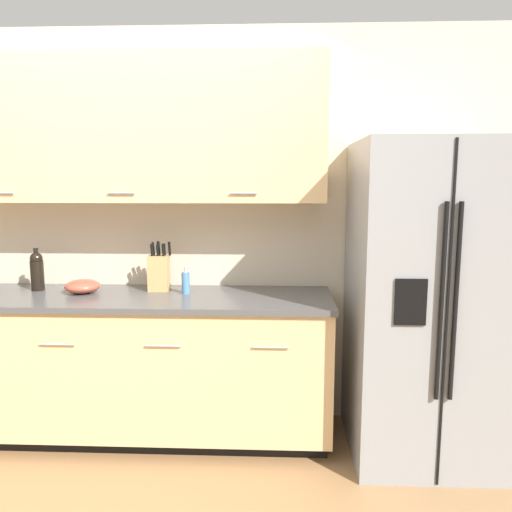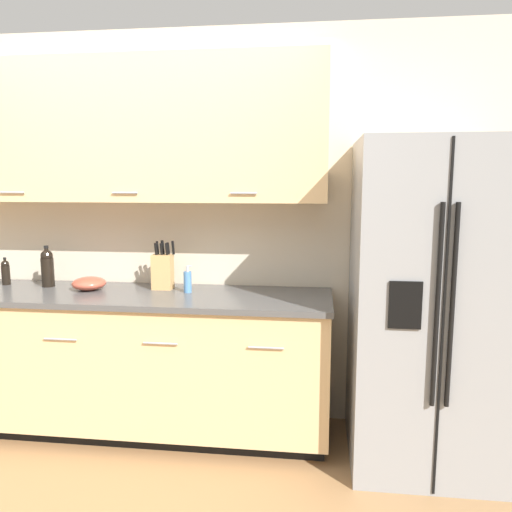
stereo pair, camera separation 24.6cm
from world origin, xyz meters
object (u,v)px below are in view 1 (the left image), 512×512
at_px(knife_block, 159,272).
at_px(soap_dispenser, 186,283).
at_px(refrigerator, 424,301).
at_px(wine_bottle, 37,270).
at_px(mixing_bowl, 82,286).

relative_size(knife_block, soap_dispenser, 1.84).
distance_m(refrigerator, wine_bottle, 2.42).
bearing_deg(soap_dispenser, knife_block, 156.56).
bearing_deg(soap_dispenser, refrigerator, -5.64).
bearing_deg(wine_bottle, mixing_bowl, -11.26).
height_order(knife_block, mixing_bowl, knife_block).
bearing_deg(knife_block, soap_dispenser, -23.44).
bearing_deg(mixing_bowl, knife_block, 10.02).
height_order(knife_block, soap_dispenser, knife_block).
height_order(soap_dispenser, mixing_bowl, soap_dispenser).
distance_m(knife_block, wine_bottle, 0.79).
bearing_deg(refrigerator, soap_dispenser, 174.36).
distance_m(soap_dispenser, mixing_bowl, 0.66).
height_order(knife_block, wine_bottle, knife_block).
bearing_deg(refrigerator, mixing_bowl, 176.18).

